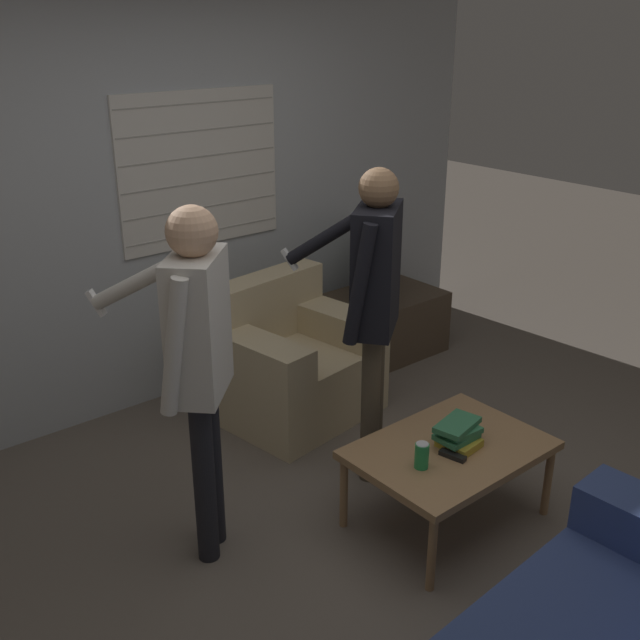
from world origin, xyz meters
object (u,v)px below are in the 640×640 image
object	(u,v)px
spare_remote	(453,456)
soda_can	(422,455)
coffee_table	(450,453)
person_left_standing	(197,347)
armchair_beige	(290,362)
tv	(374,267)
book_stack	(458,434)
person_right_standing	(373,291)

from	to	relation	value
spare_remote	soda_can	bearing A→B (deg)	154.60
coffee_table	spare_remote	size ratio (longest dim) A/B	6.87
person_left_standing	spare_remote	bearing A→B (deg)	-78.29
armchair_beige	soda_can	world-z (taller)	armchair_beige
tv	spare_remote	size ratio (longest dim) A/B	5.24
armchair_beige	soda_can	distance (m)	1.47
armchair_beige	book_stack	bearing A→B (deg)	79.88
person_right_standing	spare_remote	xyz separation A→B (m)	(-0.07, -0.64, -0.63)
tv	person_left_standing	xyz separation A→B (m)	(-2.09, -1.10, 0.36)
book_stack	spare_remote	xyz separation A→B (m)	(-0.10, -0.06, -0.05)
tv	soda_can	world-z (taller)	tv
person_left_standing	soda_can	world-z (taller)	person_left_standing
book_stack	soda_can	distance (m)	0.28
coffee_table	spare_remote	xyz separation A→B (m)	(-0.07, -0.07, 0.05)
person_left_standing	book_stack	world-z (taller)	person_left_standing
tv	spare_remote	world-z (taller)	tv
armchair_beige	person_right_standing	bearing A→B (deg)	76.21
tv	spare_remote	distance (m)	2.09
soda_can	spare_remote	bearing A→B (deg)	-13.00
coffee_table	person_right_standing	size ratio (longest dim) A/B	0.55
book_stack	person_right_standing	bearing A→B (deg)	92.97
person_right_standing	spare_remote	size ratio (longest dim) A/B	12.45
coffee_table	spare_remote	distance (m)	0.11
person_left_standing	book_stack	bearing A→B (deg)	-73.24
tv	book_stack	bearing A→B (deg)	11.40
book_stack	soda_can	world-z (taller)	soda_can
person_left_standing	person_right_standing	size ratio (longest dim) A/B	0.98
person_left_standing	person_right_standing	bearing A→B (deg)	-44.37
armchair_beige	coffee_table	size ratio (longest dim) A/B	1.08
person_right_standing	coffee_table	bearing A→B (deg)	-128.38
armchair_beige	spare_remote	distance (m)	1.48
person_left_standing	person_right_standing	distance (m)	1.03
person_right_standing	soda_can	size ratio (longest dim) A/B	13.39
coffee_table	tv	bearing A→B (deg)	57.44
armchair_beige	person_right_standing	size ratio (longest dim) A/B	0.60
person_right_standing	spare_remote	world-z (taller)	person_right_standing
armchair_beige	person_right_standing	xyz separation A→B (m)	(-0.08, -0.82, 0.73)
person_right_standing	spare_remote	distance (m)	0.90
armchair_beige	tv	bearing A→B (deg)	-172.06
tv	spare_remote	bearing A→B (deg)	9.80
tv	person_right_standing	xyz separation A→B (m)	(-1.06, -1.10, 0.38)
person_right_standing	armchair_beige	bearing A→B (deg)	46.24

